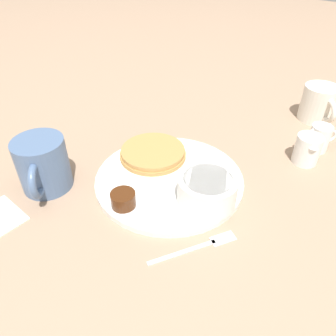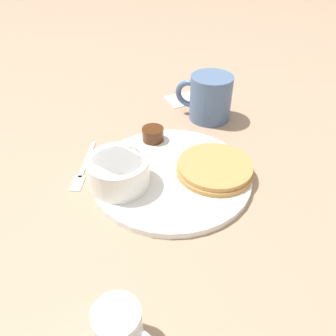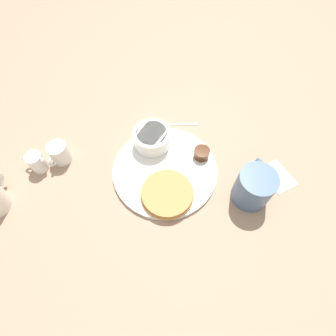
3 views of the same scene
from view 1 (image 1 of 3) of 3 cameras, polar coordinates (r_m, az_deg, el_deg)
name	(u,v)px [view 1 (image 1 of 3)]	position (r m, az deg, el deg)	size (l,w,h in m)	color
ground_plane	(169,182)	(0.65, 0.21, -2.41)	(4.00, 4.00, 0.00)	#9E7F66
plate	(169,179)	(0.64, 0.22, -2.00)	(0.29, 0.29, 0.01)	white
pancake_stack	(153,153)	(0.69, -2.65, 2.65)	(0.14, 0.14, 0.02)	#B78447
bowl	(207,189)	(0.57, 6.84, -3.68)	(0.10, 0.10, 0.05)	white
syrup_cup	(123,199)	(0.58, -7.80, -5.43)	(0.04, 0.04, 0.03)	#47230F
butter_ramekin	(207,204)	(0.57, 6.86, -6.31)	(0.04, 0.04, 0.04)	white
coffee_mug	(43,165)	(0.65, -20.98, 0.48)	(0.10, 0.12, 0.10)	slate
creamer_pitcher_near	(307,149)	(0.74, 23.07, 3.08)	(0.05, 0.07, 0.06)	white
creamer_pitcher_far	(320,138)	(0.80, 24.89, 4.82)	(0.05, 0.05, 0.06)	white
fork	(203,245)	(0.54, 6.13, -13.18)	(0.10, 0.13, 0.00)	silver
second_mug	(319,104)	(0.92, 24.81, 10.14)	(0.10, 0.10, 0.09)	silver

